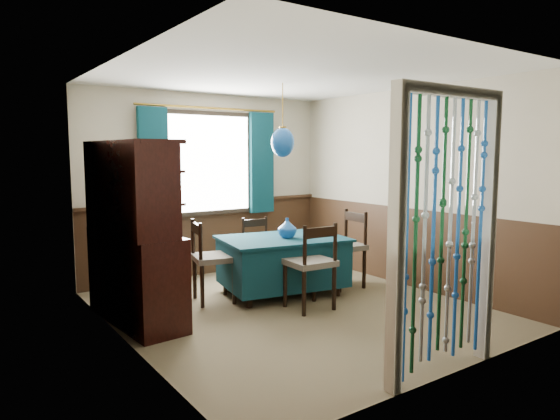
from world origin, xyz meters
TOP-DOWN VIEW (x-y plane):
  - floor at (0.00, 0.00)m, footprint 4.00×4.00m
  - ceiling at (0.00, 0.00)m, footprint 4.00×4.00m
  - wall_back at (0.00, 2.00)m, footprint 3.60×0.00m
  - wall_front at (0.00, -2.00)m, footprint 3.60×0.00m
  - wall_left at (-1.80, 0.00)m, footprint 0.00×4.00m
  - wall_right at (1.80, 0.00)m, footprint 0.00×4.00m
  - wainscot_back at (0.00, 1.99)m, footprint 3.60×0.00m
  - wainscot_front at (0.00, -1.99)m, footprint 3.60×0.00m
  - wainscot_left at (-1.79, 0.00)m, footprint 0.00×4.00m
  - wainscot_right at (1.79, 0.00)m, footprint 0.00×4.00m
  - window at (0.00, 1.95)m, footprint 1.32×0.12m
  - doorway at (0.00, -1.94)m, footprint 1.16×0.12m
  - dining_table at (0.25, 0.55)m, footprint 1.60×1.24m
  - chair_near at (0.16, -0.12)m, footprint 0.50×0.48m
  - chair_far at (0.32, 1.18)m, footprint 0.45×0.44m
  - chair_left at (-0.60, 0.76)m, footprint 0.54×0.55m
  - chair_right at (1.09, 0.38)m, footprint 0.50×0.52m
  - sideboard at (-1.54, 0.58)m, footprint 0.59×1.42m
  - pendant_lamp at (0.25, 0.55)m, footprint 0.28×0.28m
  - vase_table at (0.28, 0.50)m, footprint 0.22×0.22m
  - bowl_shelf at (-1.48, 0.38)m, footprint 0.25×0.25m
  - vase_sideboard at (-1.48, 0.91)m, footprint 0.19×0.19m

SIDE VIEW (x-z plane):
  - floor at x=0.00m, z-range 0.00..0.00m
  - dining_table at x=0.25m, z-range 0.06..0.75m
  - chair_far at x=0.32m, z-range 0.03..0.88m
  - chair_left at x=-0.60m, z-range 0.03..0.97m
  - wainscot_back at x=0.00m, z-range -1.30..2.30m
  - wainscot_front at x=0.00m, z-range -1.30..2.30m
  - wainscot_left at x=-1.79m, z-range -1.50..2.50m
  - wainscot_right at x=1.79m, z-range -1.50..2.50m
  - chair_near at x=0.16m, z-range 0.03..0.98m
  - chair_right at x=1.09m, z-range 0.03..1.00m
  - sideboard at x=-1.54m, z-range -0.28..1.53m
  - vase_table at x=0.28m, z-range 0.69..0.91m
  - vase_sideboard at x=-1.48m, z-range 0.91..1.09m
  - doorway at x=0.00m, z-range -0.04..2.14m
  - wall_back at x=0.00m, z-range -0.55..3.05m
  - wall_front at x=0.00m, z-range -0.55..3.05m
  - wall_left at x=-1.80m, z-range -0.75..3.25m
  - wall_right at x=1.80m, z-range -0.75..3.25m
  - bowl_shelf at x=-1.48m, z-range 1.24..1.29m
  - window at x=0.00m, z-range 0.84..2.26m
  - pendant_lamp at x=0.25m, z-range 1.39..2.25m
  - ceiling at x=0.00m, z-range 2.50..2.50m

